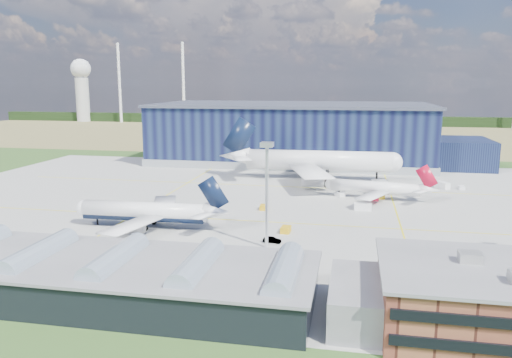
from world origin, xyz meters
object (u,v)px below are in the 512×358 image
(gse_tug_a, at_px, (286,230))
(gse_tug_c, at_px, (380,197))
(gse_tug_b, at_px, (264,207))
(gse_cart_b, at_px, (340,194))
(airliner_navy, at_px, (144,202))
(airliner_widebody, at_px, (319,150))
(light_mast_center, at_px, (267,178))
(gse_cart_a, at_px, (461,188))
(hangar, at_px, (298,135))
(airliner_red, at_px, (374,181))
(car_b, at_px, (272,240))
(gse_van_b, at_px, (442,185))
(gse_van_a, at_px, (363,207))

(gse_tug_a, bearing_deg, gse_tug_c, 63.24)
(gse_tug_b, distance_m, gse_cart_b, 29.50)
(airliner_navy, height_order, airliner_widebody, airliner_widebody)
(light_mast_center, xyz_separation_m, gse_cart_a, (53.79, 72.07, -14.82))
(hangar, relative_size, gse_cart_b, 46.02)
(airliner_red, height_order, car_b, airliner_red)
(airliner_widebody, relative_size, gse_tug_a, 19.35)
(airliner_red, distance_m, car_b, 54.32)
(hangar, height_order, gse_tug_c, hangar)
(airliner_navy, distance_m, gse_tug_b, 34.97)
(airliner_navy, bearing_deg, gse_van_b, -143.49)
(gse_tug_a, relative_size, gse_van_a, 0.73)
(gse_tug_b, xyz_separation_m, car_b, (7.08, -28.89, -0.02))
(airliner_widebody, xyz_separation_m, gse_cart_b, (8.81, -26.68, -10.33))
(gse_van_b, height_order, gse_cart_b, gse_van_b)
(car_b, bearing_deg, hangar, 7.18)
(gse_cart_a, bearing_deg, airliner_red, -148.54)
(gse_cart_a, height_order, gse_tug_c, gse_tug_c)
(airliner_red, xyz_separation_m, airliner_widebody, (-19.14, 28.19, 5.39))
(gse_tug_a, bearing_deg, airliner_red, 64.90)
(gse_tug_b, bearing_deg, light_mast_center, -81.76)
(gse_tug_a, xyz_separation_m, car_b, (-1.94, -8.41, -0.06))
(airliner_red, xyz_separation_m, gse_cart_a, (29.41, 20.07, -5.01))
(gse_van_a, height_order, gse_van_b, gse_van_b)
(gse_van_a, bearing_deg, light_mast_center, 148.99)
(airliner_widebody, distance_m, gse_tug_c, 36.18)
(gse_van_a, bearing_deg, gse_van_b, -38.54)
(gse_tug_a, height_order, gse_tug_b, gse_tug_a)
(hangar, relative_size, gse_tug_a, 41.53)
(hangar, bearing_deg, gse_cart_a, -40.85)
(gse_tug_a, relative_size, gse_cart_b, 1.11)
(hangar, xyz_separation_m, gse_cart_b, (21.24, -71.30, -10.93))
(light_mast_center, bearing_deg, hangar, 93.30)
(hangar, distance_m, gse_cart_a, 81.37)
(light_mast_center, distance_m, gse_van_a, 44.72)
(airliner_navy, bearing_deg, airliner_red, -144.73)
(hangar, height_order, gse_van_b, hangar)
(gse_tug_a, bearing_deg, gse_tug_b, 117.13)
(airliner_navy, distance_m, gse_cart_b, 64.20)
(gse_van_b, bearing_deg, gse_tug_a, -163.26)
(airliner_widebody, bearing_deg, gse_tug_c, -54.54)
(airliner_red, distance_m, gse_tug_c, 5.31)
(airliner_navy, xyz_separation_m, gse_van_b, (79.93, 62.91, -5.38))
(airliner_widebody, relative_size, gse_tug_b, 21.24)
(airliner_red, bearing_deg, gse_van_a, 87.41)
(gse_tug_b, distance_m, car_b, 29.74)
(gse_van_a, relative_size, car_b, 1.19)
(gse_van_a, bearing_deg, gse_tug_a, 142.37)
(gse_tug_a, xyz_separation_m, gse_cart_b, (11.47, 41.70, -0.04))
(light_mast_center, bearing_deg, airliner_navy, 163.73)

